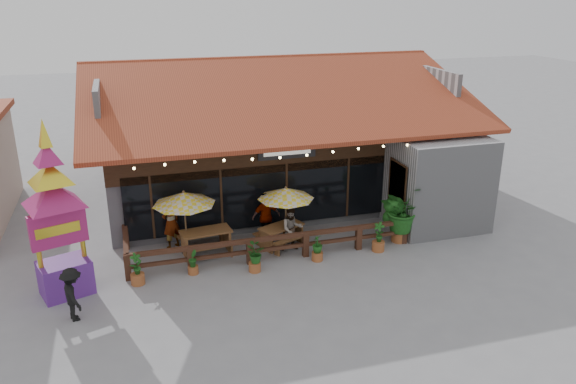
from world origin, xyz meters
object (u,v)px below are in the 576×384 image
object	(u,v)px
tropical_plant	(401,210)
umbrella_right	(286,194)
picnic_table_right	(281,232)
picnic_table_left	(206,238)
thai_sign_tower	(54,199)
umbrella_left	(184,199)
pedestrian	(73,294)

from	to	relation	value
tropical_plant	umbrella_right	bearing A→B (deg)	164.83
umbrella_right	picnic_table_right	xyz separation A→B (m)	(-0.23, -0.20, -1.40)
picnic_table_left	thai_sign_tower	size ratio (longest dim) A/B	0.33
umbrella_right	thai_sign_tower	size ratio (longest dim) A/B	0.41
thai_sign_tower	picnic_table_left	bearing A→B (deg)	19.45
umbrella_left	picnic_table_left	size ratio (longest dim) A/B	1.22
umbrella_right	pedestrian	size ratio (longest dim) A/B	1.53
tropical_plant	picnic_table_left	bearing A→B (deg)	171.26
picnic_table_right	pedestrian	distance (m)	7.58
umbrella_right	picnic_table_right	distance (m)	1.43
pedestrian	picnic_table_left	bearing A→B (deg)	-71.30
picnic_table_right	thai_sign_tower	xyz separation A→B (m)	(-7.26, -1.43, 2.59)
picnic_table_right	tropical_plant	size ratio (longest dim) A/B	0.93
picnic_table_left	thai_sign_tower	bearing A→B (deg)	-160.55
umbrella_left	picnic_table_left	distance (m)	1.62
umbrella_left	umbrella_right	bearing A→B (deg)	-3.05
umbrella_right	picnic_table_right	world-z (taller)	umbrella_right
umbrella_right	umbrella_left	bearing A→B (deg)	176.95
pedestrian	tropical_plant	bearing A→B (deg)	-97.82
tropical_plant	umbrella_left	bearing A→B (deg)	170.42
umbrella_left	tropical_plant	xyz separation A→B (m)	(7.67, -1.30, -0.80)
tropical_plant	pedestrian	bearing A→B (deg)	-169.27
umbrella_left	picnic_table_right	distance (m)	3.72
umbrella_right	picnic_table_right	bearing A→B (deg)	-137.88
picnic_table_left	tropical_plant	distance (m)	7.13
picnic_table_left	pedestrian	bearing A→B (deg)	-142.74
picnic_table_right	tropical_plant	world-z (taller)	tropical_plant
umbrella_left	thai_sign_tower	world-z (taller)	thai_sign_tower
picnic_table_left	thai_sign_tower	xyz separation A→B (m)	(-4.54, -1.60, 2.54)
umbrella_left	pedestrian	size ratio (longest dim) A/B	1.47
picnic_table_right	tropical_plant	distance (m)	4.45
umbrella_left	thai_sign_tower	size ratio (longest dim) A/B	0.40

